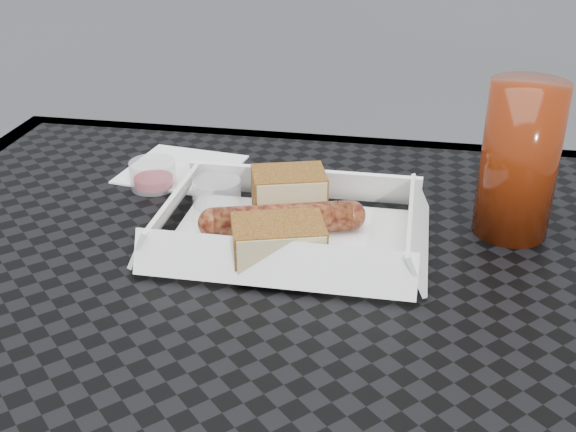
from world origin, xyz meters
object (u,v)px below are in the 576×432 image
object	(u,v)px
food_tray	(290,238)
drink_glass	(519,160)
bratwurst	(283,219)
patio_table	(251,378)

from	to	relation	value
food_tray	drink_glass	bearing A→B (deg)	14.88
bratwurst	drink_glass	world-z (taller)	drink_glass
food_tray	patio_table	bearing A→B (deg)	-96.74
food_tray	drink_glass	size ratio (longest dim) A/B	1.49
food_tray	bratwurst	distance (m)	0.02
drink_glass	patio_table	bearing A→B (deg)	-142.48
drink_glass	bratwurst	bearing A→B (deg)	-166.65
bratwurst	drink_glass	size ratio (longest dim) A/B	1.04
food_tray	bratwurst	bearing A→B (deg)	152.60
patio_table	bratwurst	size ratio (longest dim) A/B	5.22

